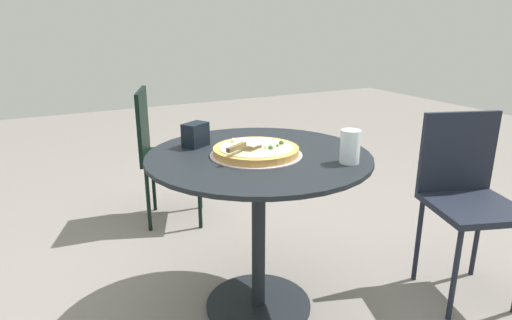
% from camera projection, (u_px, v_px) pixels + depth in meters
% --- Properties ---
extents(ground_plane, '(10.00, 10.00, 0.00)m').
position_uv_depth(ground_plane, '(258.00, 306.00, 2.04)').
color(ground_plane, gray).
extents(patio_table, '(0.92, 0.92, 0.73)m').
position_uv_depth(patio_table, '(259.00, 195.00, 1.88)').
color(patio_table, black).
rests_on(patio_table, ground).
extents(pizza_on_tray, '(0.38, 0.38, 0.05)m').
position_uv_depth(pizza_on_tray, '(256.00, 151.00, 1.80)').
color(pizza_on_tray, silver).
rests_on(pizza_on_tray, patio_table).
extents(pizza_server, '(0.21, 0.15, 0.02)m').
position_uv_depth(pizza_server, '(244.00, 145.00, 1.74)').
color(pizza_server, silver).
rests_on(pizza_server, pizza_on_tray).
extents(drinking_cup, '(0.08, 0.08, 0.13)m').
position_uv_depth(drinking_cup, '(350.00, 147.00, 1.69)').
color(drinking_cup, white).
rests_on(drinking_cup, patio_table).
extents(napkin_dispenser, '(0.13, 0.12, 0.10)m').
position_uv_depth(napkin_dispenser, '(196.00, 135.00, 1.92)').
color(napkin_dispenser, black).
rests_on(napkin_dispenser, patio_table).
extents(patio_chair_near, '(0.48, 0.48, 0.85)m').
position_uv_depth(patio_chair_near, '(161.00, 147.00, 2.78)').
color(patio_chair_near, black).
rests_on(patio_chair_near, ground).
extents(patio_chair_far, '(0.48, 0.48, 0.85)m').
position_uv_depth(patio_chair_far, '(467.00, 190.00, 2.04)').
color(patio_chair_far, black).
rests_on(patio_chair_far, ground).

